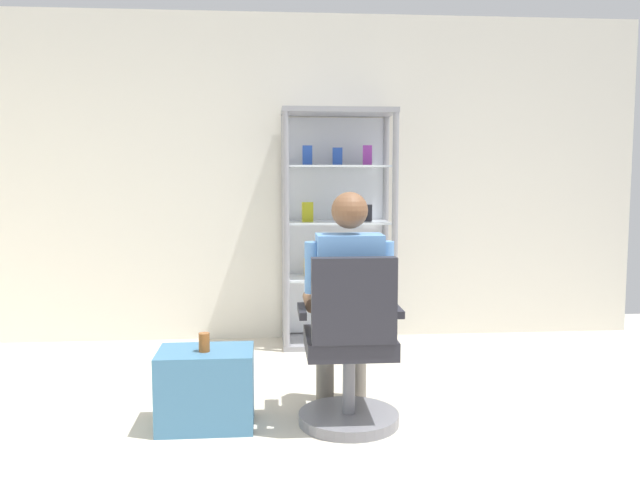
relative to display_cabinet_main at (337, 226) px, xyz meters
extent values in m
cube|color=silver|center=(-0.40, 0.24, 0.39)|extent=(6.00, 0.10, 2.70)
cylinder|color=gray|center=(-0.42, -0.26, -0.01)|extent=(0.05, 0.05, 1.90)
cylinder|color=gray|center=(0.43, -0.26, -0.01)|extent=(0.05, 0.05, 1.90)
cylinder|color=gray|center=(-0.42, 0.14, -0.01)|extent=(0.05, 0.05, 1.90)
cylinder|color=gray|center=(0.43, 0.14, -0.01)|extent=(0.05, 0.05, 1.90)
cube|color=gray|center=(0.00, -0.06, 0.92)|extent=(0.90, 0.45, 0.04)
cube|color=gray|center=(0.00, -0.06, -0.94)|extent=(0.90, 0.45, 0.04)
cube|color=silver|center=(0.00, 0.15, -0.01)|extent=(0.84, 0.02, 1.80)
cube|color=silver|center=(0.00, -0.06, -0.41)|extent=(0.82, 0.39, 0.02)
cube|color=gold|center=(-0.23, -0.02, -0.33)|extent=(0.08, 0.05, 0.15)
cube|color=#999919|center=(0.01, -0.07, -0.33)|extent=(0.08, 0.04, 0.16)
cube|color=red|center=(0.25, -0.03, -0.34)|extent=(0.08, 0.06, 0.12)
cube|color=silver|center=(0.00, -0.06, 0.04)|extent=(0.82, 0.39, 0.02)
cube|color=#999919|center=(-0.25, -0.09, 0.12)|extent=(0.09, 0.05, 0.16)
cube|color=silver|center=(0.01, -0.09, 0.12)|extent=(0.08, 0.03, 0.15)
cube|color=black|center=(0.24, -0.07, 0.11)|extent=(0.08, 0.04, 0.13)
cube|color=silver|center=(0.00, -0.06, 0.49)|extent=(0.82, 0.39, 0.02)
cube|color=#264CB2|center=(-0.24, -0.05, 0.57)|extent=(0.08, 0.05, 0.16)
cube|color=#264CB2|center=(0.00, -0.03, 0.57)|extent=(0.08, 0.04, 0.14)
cube|color=purple|center=(0.24, -0.06, 0.57)|extent=(0.08, 0.04, 0.16)
cylinder|color=slate|center=(-0.13, -1.78, -0.93)|extent=(0.56, 0.56, 0.06)
cylinder|color=slate|center=(-0.13, -1.78, -0.73)|extent=(0.07, 0.07, 0.41)
cube|color=#26262D|center=(-0.13, -1.78, -0.50)|extent=(0.48, 0.48, 0.10)
cube|color=#26262D|center=(-0.13, -1.99, -0.23)|extent=(0.44, 0.08, 0.45)
cube|color=#26262D|center=(0.13, -1.78, -0.32)|extent=(0.04, 0.30, 0.04)
cube|color=#26262D|center=(-0.39, -1.78, -0.32)|extent=(0.04, 0.30, 0.04)
cylinder|color=slate|center=(-0.03, -1.58, -0.40)|extent=(0.14, 0.40, 0.14)
cylinder|color=slate|center=(-0.02, -1.38, -0.68)|extent=(0.11, 0.11, 0.56)
cylinder|color=slate|center=(-0.23, -1.58, -0.40)|extent=(0.14, 0.40, 0.14)
cylinder|color=slate|center=(-0.22, -1.38, -0.68)|extent=(0.11, 0.11, 0.56)
cube|color=#598CCC|center=(-0.13, -1.78, -0.15)|extent=(0.36, 0.22, 0.50)
sphere|color=brown|center=(-0.13, -1.78, 0.23)|extent=(0.20, 0.20, 0.20)
cylinder|color=#598CCC|center=(0.07, -1.78, -0.08)|extent=(0.09, 0.09, 0.28)
cylinder|color=brown|center=(0.07, -1.60, -0.30)|extent=(0.08, 0.30, 0.08)
cylinder|color=#598CCC|center=(-0.33, -1.78, -0.08)|extent=(0.09, 0.09, 0.28)
cylinder|color=brown|center=(-0.33, -1.60, -0.30)|extent=(0.08, 0.30, 0.08)
cube|color=teal|center=(-0.92, -1.75, -0.75)|extent=(0.52, 0.36, 0.43)
cylinder|color=brown|center=(-0.92, -1.78, -0.48)|extent=(0.06, 0.06, 0.10)
camera|label=1|loc=(-0.58, -5.27, 0.42)|focal=36.59mm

